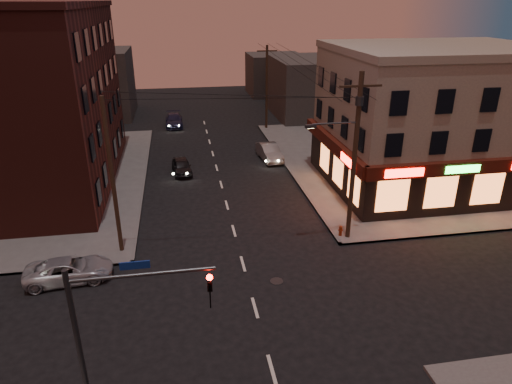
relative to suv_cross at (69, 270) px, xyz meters
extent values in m
plane|color=black|center=(9.20, -4.00, -0.61)|extent=(120.00, 120.00, 0.00)
cube|color=#514F4C|center=(27.20, 15.00, -0.54)|extent=(24.00, 28.00, 0.15)
cube|color=tan|center=(25.20, 9.50, 4.54)|extent=(15.00, 12.00, 10.00)
cube|color=tan|center=(25.20, 9.50, 9.79)|extent=(15.20, 12.20, 0.50)
cube|color=black|center=(25.20, 3.55, 1.24)|extent=(15.12, 0.25, 3.40)
cube|color=black|center=(17.75, 9.50, 1.24)|extent=(0.25, 12.12, 3.40)
cube|color=#41120A|center=(25.20, 3.25, 3.04)|extent=(15.60, 0.50, 0.90)
cube|color=#41120A|center=(17.45, 9.50, 3.04)|extent=(0.50, 12.60, 0.90)
cube|color=#FF140C|center=(19.90, 2.98, 3.04)|extent=(2.60, 0.06, 0.55)
cube|color=#26FF3F|center=(23.90, 2.98, 3.04)|extent=(2.40, 0.06, 0.50)
cube|color=#FF140C|center=(17.18, 5.70, 3.04)|extent=(0.06, 2.60, 0.55)
cube|color=orange|center=(24.60, 3.40, 1.34)|extent=(12.40, 0.08, 2.20)
cube|color=orange|center=(17.60, 8.50, 1.34)|extent=(0.08, 8.40, 2.20)
cube|color=#451B16|center=(-5.30, 15.00, 6.04)|extent=(12.00, 20.00, 13.00)
cube|color=#3F3D3A|center=(23.20, 34.00, 2.89)|extent=(10.00, 12.00, 7.00)
cube|color=#3F3D3A|center=(-3.80, 38.00, 3.39)|extent=(9.00, 10.00, 8.00)
cube|color=#3F3D3A|center=(21.20, 48.00, 2.39)|extent=(8.00, 8.00, 6.00)
cylinder|color=#382619|center=(16.00, 1.80, 4.54)|extent=(0.28, 0.28, 10.00)
cube|color=#382619|center=(16.00, 1.80, 8.74)|extent=(2.40, 0.12, 0.12)
cylinder|color=#333538|center=(16.00, 1.80, 7.94)|extent=(0.44, 0.44, 0.50)
cylinder|color=#333538|center=(14.70, 1.80, 6.74)|extent=(2.60, 0.10, 0.10)
cube|color=#333538|center=(13.30, 1.80, 6.64)|extent=(0.60, 0.25, 0.18)
cube|color=#FFD88C|center=(13.30, 1.80, 6.54)|extent=(0.35, 0.15, 0.04)
cylinder|color=#382619|center=(16.00, 28.00, 4.04)|extent=(0.26, 0.26, 9.00)
cylinder|color=#382619|center=(2.40, 2.50, 4.04)|extent=(0.24, 0.24, 9.00)
cylinder|color=#333538|center=(2.60, -9.60, 2.59)|extent=(0.18, 0.18, 6.40)
cylinder|color=#333538|center=(4.80, -9.60, 5.39)|extent=(4.40, 0.12, 0.12)
imported|color=black|center=(6.80, -9.60, 4.89)|extent=(0.16, 0.20, 1.00)
sphere|color=#FF0C05|center=(6.80, -9.72, 5.14)|extent=(0.20, 0.20, 0.20)
cube|color=navy|center=(4.60, -9.60, 5.74)|extent=(0.90, 0.05, 0.25)
imported|color=#9EA0A7|center=(0.00, 0.00, 0.00)|extent=(4.59, 2.45, 1.23)
imported|color=black|center=(6.18, 15.12, 0.02)|extent=(1.84, 3.83, 1.26)
imported|color=slate|center=(14.20, 17.35, 0.12)|extent=(1.95, 4.56, 1.46)
imported|color=#1C1D39|center=(5.66, 31.01, 0.08)|extent=(1.99, 4.79, 1.38)
cylinder|color=maroon|center=(15.60, 2.00, -0.20)|extent=(0.22, 0.22, 0.53)
sphere|color=maroon|center=(15.60, 2.00, 0.09)|extent=(0.21, 0.21, 0.21)
cylinder|color=maroon|center=(15.60, 2.00, -0.09)|extent=(0.29, 0.14, 0.11)
cylinder|color=maroon|center=(15.60, 2.00, -0.09)|extent=(0.14, 0.29, 0.11)
camera|label=1|loc=(6.18, -21.72, 13.08)|focal=32.00mm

